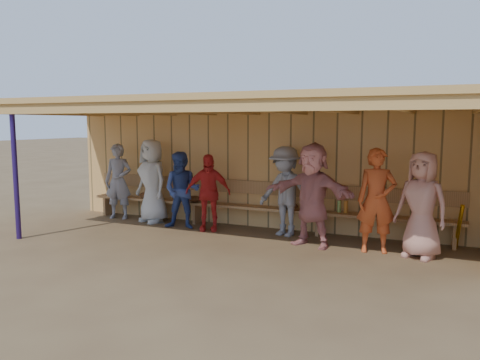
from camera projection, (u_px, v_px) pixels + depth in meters
name	position (u px, v px, depth m)	size (l,w,h in m)	color
ground	(232.00, 241.00, 8.29)	(90.00, 90.00, 0.00)	brown
player_a	(118.00, 181.00, 10.16)	(0.60, 0.39, 1.64)	gray
player_b	(152.00, 181.00, 9.79)	(0.85, 0.55, 1.74)	beige
player_c	(182.00, 190.00, 9.20)	(0.74, 0.58, 1.52)	#314587
player_d	(208.00, 192.00, 9.02)	(0.87, 0.36, 1.49)	red
player_e	(285.00, 191.00, 8.60)	(1.07, 0.62, 1.66)	gray
player_f	(312.00, 195.00, 7.85)	(1.63, 0.52, 1.76)	tan
player_g	(377.00, 201.00, 7.49)	(0.62, 0.40, 1.69)	#C34A1F
player_h	(422.00, 205.00, 7.17)	(0.81, 0.53, 1.66)	tan
dugout_structure	(267.00, 144.00, 8.55)	(8.80, 3.20, 2.50)	#DEA85E
bench	(256.00, 202.00, 9.24)	(7.60, 0.34, 0.93)	#AE7E4A
dugout_equipment	(242.00, 204.00, 9.22)	(6.39, 0.62, 0.80)	gold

